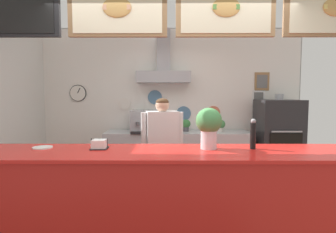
% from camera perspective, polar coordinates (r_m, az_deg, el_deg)
% --- Properties ---
extents(back_wall_assembly, '(4.87, 2.59, 2.82)m').
position_cam_1_polar(back_wall_assembly, '(5.14, 0.46, 3.68)').
color(back_wall_assembly, gray).
rests_on(back_wall_assembly, ground_plane).
extents(service_counter, '(3.95, 0.74, 1.09)m').
position_cam_1_polar(service_counter, '(2.74, 0.72, -18.22)').
color(service_counter, red).
rests_on(service_counter, ground_plane).
extents(back_prep_counter, '(2.55, 0.59, 0.94)m').
position_cam_1_polar(back_prep_counter, '(5.06, 1.92, -8.45)').
color(back_prep_counter, '#B7BABF').
rests_on(back_prep_counter, ground_plane).
extents(pizza_oven, '(0.70, 0.70, 1.61)m').
position_cam_1_polar(pizza_oven, '(5.24, 21.50, -5.04)').
color(pizza_oven, '#232326').
rests_on(pizza_oven, ground_plane).
extents(shop_worker, '(0.58, 0.31, 1.55)m').
position_cam_1_polar(shop_worker, '(3.90, -1.15, -6.90)').
color(shop_worker, '#232328').
rests_on(shop_worker, ground_plane).
extents(espresso_machine, '(0.46, 0.53, 0.38)m').
position_cam_1_polar(espresso_machine, '(4.94, -4.87, -0.99)').
color(espresso_machine, '#A3A5AD').
rests_on(espresso_machine, back_prep_counter).
extents(potted_basil, '(0.17, 0.17, 0.22)m').
position_cam_1_polar(potted_basil, '(4.99, 3.65, -1.67)').
color(potted_basil, '#4C4C51').
rests_on(potted_basil, back_prep_counter).
extents(potted_rosemary, '(0.18, 0.18, 0.22)m').
position_cam_1_polar(potted_rosemary, '(5.04, 10.59, -1.73)').
color(potted_rosemary, beige).
rests_on(potted_rosemary, back_prep_counter).
extents(condiment_plate, '(0.19, 0.19, 0.01)m').
position_cam_1_polar(condiment_plate, '(2.97, -24.23, -5.79)').
color(condiment_plate, white).
rests_on(condiment_plate, service_counter).
extents(pepper_grinder, '(0.05, 0.05, 0.29)m').
position_cam_1_polar(pepper_grinder, '(2.77, 16.97, -3.45)').
color(pepper_grinder, black).
rests_on(pepper_grinder, service_counter).
extents(napkin_holder, '(0.16, 0.15, 0.10)m').
position_cam_1_polar(napkin_holder, '(2.75, -13.82, -5.60)').
color(napkin_holder, '#262628').
rests_on(napkin_holder, service_counter).
extents(basil_vase, '(0.25, 0.25, 0.39)m').
position_cam_1_polar(basil_vase, '(2.67, 8.33, -1.95)').
color(basil_vase, silver).
rests_on(basil_vase, service_counter).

